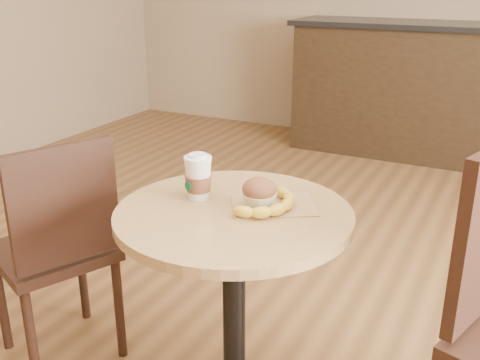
{
  "coord_description": "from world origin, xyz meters",
  "views": [
    {
      "loc": [
        0.59,
        -1.36,
        1.39
      ],
      "look_at": [
        -0.1,
        -0.01,
        0.83
      ],
      "focal_mm": 42.0,
      "sensor_mm": 36.0,
      "label": 1
    }
  ],
  "objects_px": {
    "cafe_table": "(234,278)",
    "banana": "(272,203)",
    "muffin": "(259,194)",
    "chair_left": "(58,246)",
    "coffee_cup": "(198,179)"
  },
  "relations": [
    {
      "from": "cafe_table",
      "to": "banana",
      "type": "xyz_separation_m",
      "value": [
        0.09,
        0.05,
        0.24
      ]
    },
    {
      "from": "muffin",
      "to": "chair_left",
      "type": "bearing_deg",
      "value": -175.32
    },
    {
      "from": "muffin",
      "to": "banana",
      "type": "bearing_deg",
      "value": 18.52
    },
    {
      "from": "cafe_table",
      "to": "chair_left",
      "type": "xyz_separation_m",
      "value": [
        -0.7,
        -0.02,
        -0.05
      ]
    },
    {
      "from": "chair_left",
      "to": "muffin",
      "type": "relative_size",
      "value": 8.58
    },
    {
      "from": "coffee_cup",
      "to": "banana",
      "type": "relative_size",
      "value": 0.56
    },
    {
      "from": "cafe_table",
      "to": "banana",
      "type": "distance_m",
      "value": 0.26
    },
    {
      "from": "cafe_table",
      "to": "chair_left",
      "type": "relative_size",
      "value": 0.85
    },
    {
      "from": "muffin",
      "to": "banana",
      "type": "xyz_separation_m",
      "value": [
        0.03,
        0.01,
        -0.03
      ]
    },
    {
      "from": "chair_left",
      "to": "muffin",
      "type": "xyz_separation_m",
      "value": [
        0.76,
        0.06,
        0.31
      ]
    },
    {
      "from": "cafe_table",
      "to": "banana",
      "type": "bearing_deg",
      "value": 30.04
    },
    {
      "from": "coffee_cup",
      "to": "banana",
      "type": "distance_m",
      "value": 0.24
    },
    {
      "from": "coffee_cup",
      "to": "banana",
      "type": "height_order",
      "value": "coffee_cup"
    },
    {
      "from": "cafe_table",
      "to": "banana",
      "type": "relative_size",
      "value": 3.02
    },
    {
      "from": "muffin",
      "to": "cafe_table",
      "type": "bearing_deg",
      "value": -144.48
    }
  ]
}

